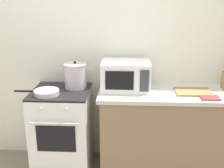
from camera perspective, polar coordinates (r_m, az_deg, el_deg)
back_wall at (r=3.18m, az=2.35°, el=6.30°), size 4.40×0.10×2.50m
lower_cabinet_right at (r=3.18m, az=13.15°, el=-9.75°), size 1.64×0.56×0.88m
countertop_right at (r=3.00m, az=13.76°, el=-1.91°), size 1.70×0.60×0.04m
stove at (r=3.17m, az=-9.90°, el=-9.19°), size 0.60×0.64×0.92m
stock_pot at (r=3.03m, az=-7.40°, el=1.69°), size 0.32×0.24×0.29m
frying_pan at (r=2.89m, az=-13.21°, el=-1.66°), size 0.45×0.25×0.05m
microwave at (r=2.94m, az=2.77°, el=1.72°), size 0.50×0.37×0.30m
cutting_board at (r=2.99m, az=16.05°, el=-1.51°), size 0.36×0.26×0.02m
oven_mitt at (r=2.88m, az=19.19°, el=-2.62°), size 0.18×0.14×0.02m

